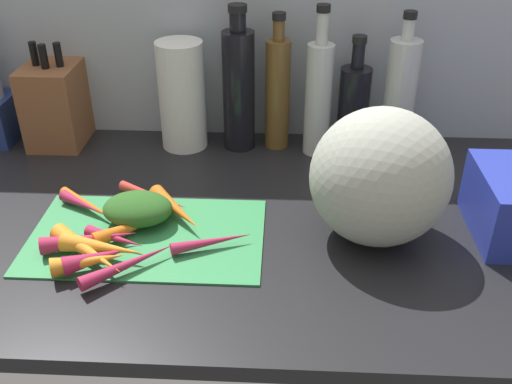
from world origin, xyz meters
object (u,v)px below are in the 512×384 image
(carrot_5, at_px, (91,206))
(carrot_9, at_px, (103,247))
(carrot_1, at_px, (89,239))
(bottle_1, at_px, (278,92))
(carrot_8, at_px, (88,251))
(bottle_0, at_px, (239,88))
(carrot_3, at_px, (115,238))
(carrot_11, at_px, (89,261))
(carrot_6, at_px, (129,264))
(carrot_0, at_px, (176,209))
(carrot_4, at_px, (82,204))
(bottle_2, at_px, (318,96))
(bottle_4, at_px, (399,97))
(carrot_12, at_px, (96,258))
(knife_block, at_px, (55,104))
(carrot_7, at_px, (154,196))
(cutting_board, at_px, (147,235))
(carrot_10, at_px, (212,242))
(bottle_3, at_px, (353,107))
(winter_squash, at_px, (380,177))
(paper_towel_roll, at_px, (182,96))
(carrot_2, at_px, (135,226))

(carrot_5, relative_size, carrot_9, 1.15)
(carrot_1, bearing_deg, bottle_1, 53.66)
(carrot_8, distance_m, bottle_0, 0.54)
(carrot_3, distance_m, carrot_11, 0.08)
(carrot_1, bearing_deg, carrot_6, -35.29)
(carrot_8, bearing_deg, bottle_0, 64.04)
(carrot_0, relative_size, carrot_8, 0.88)
(carrot_4, bearing_deg, bottle_2, 31.49)
(bottle_1, xyz_separation_m, bottle_4, (0.28, -0.03, 0.00))
(carrot_12, xyz_separation_m, knife_block, (-0.23, 0.49, 0.07))
(knife_block, bearing_deg, carrot_7, -44.06)
(cutting_board, distance_m, carrot_10, 0.13)
(carrot_4, xyz_separation_m, carrot_11, (0.07, -0.19, 0.01))
(knife_block, relative_size, bottle_3, 0.90)
(carrot_7, bearing_deg, knife_block, 135.94)
(carrot_6, bearing_deg, bottle_2, 54.94)
(carrot_5, distance_m, knife_block, 0.37)
(carrot_5, height_order, carrot_11, carrot_11)
(carrot_10, bearing_deg, bottle_2, 63.55)
(carrot_3, bearing_deg, winter_squash, 7.12)
(carrot_7, relative_size, carrot_11, 1.39)
(carrot_7, xyz_separation_m, paper_towel_roll, (0.02, 0.27, 0.11))
(knife_block, distance_m, bottle_1, 0.53)
(carrot_0, xyz_separation_m, carrot_7, (-0.06, 0.05, -0.01))
(carrot_4, bearing_deg, carrot_5, -19.41)
(cutting_board, relative_size, bottle_2, 1.27)
(winter_squash, distance_m, bottle_2, 0.36)
(carrot_7, distance_m, knife_block, 0.41)
(carrot_2, height_order, carrot_10, carrot_2)
(carrot_2, relative_size, carrot_7, 0.95)
(cutting_board, relative_size, carrot_11, 3.54)
(carrot_0, height_order, carrot_12, same)
(carrot_1, bearing_deg, bottle_0, 61.39)
(carrot_7, distance_m, winter_squash, 0.46)
(knife_block, distance_m, bottle_3, 0.71)
(carrot_6, distance_m, carrot_12, 0.06)
(carrot_12, xyz_separation_m, bottle_4, (0.58, 0.47, 0.12))
(carrot_12, distance_m, bottle_0, 0.55)
(carrot_9, relative_size, bottle_0, 0.45)
(bottle_3, bearing_deg, carrot_7, -147.13)
(carrot_5, height_order, carrot_8, carrot_8)
(carrot_2, distance_m, bottle_3, 0.58)
(winter_squash, xyz_separation_m, knife_block, (-0.72, 0.37, -0.03))
(cutting_board, bearing_deg, carrot_10, -15.36)
(bottle_0, distance_m, bottle_2, 0.18)
(carrot_2, xyz_separation_m, knife_block, (-0.27, 0.39, 0.08))
(bottle_0, distance_m, bottle_3, 0.27)
(carrot_6, distance_m, bottle_1, 0.57)
(cutting_board, distance_m, carrot_0, 0.08)
(carrot_3, bearing_deg, bottle_2, 46.90)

